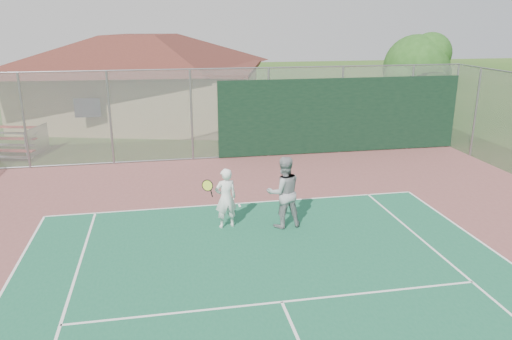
{
  "coord_description": "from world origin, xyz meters",
  "views": [
    {
      "loc": [
        -2.09,
        -1.9,
        5.34
      ],
      "look_at": [
        0.23,
        10.32,
        1.52
      ],
      "focal_mm": 35.0,
      "sensor_mm": 36.0,
      "label": 1
    }
  ],
  "objects_px": {
    "clubhouse": "(142,70)",
    "player_white_front": "(225,199)",
    "tree": "(418,70)",
    "player_grey_back": "(284,193)"
  },
  "relations": [
    {
      "from": "clubhouse",
      "to": "player_white_front",
      "type": "distance_m",
      "value": 14.92
    },
    {
      "from": "tree",
      "to": "player_white_front",
      "type": "height_order",
      "value": "tree"
    },
    {
      "from": "clubhouse",
      "to": "player_white_front",
      "type": "xyz_separation_m",
      "value": [
        2.4,
        -14.6,
        -1.9
      ]
    },
    {
      "from": "player_white_front",
      "to": "clubhouse",
      "type": "bearing_deg",
      "value": -91.52
    },
    {
      "from": "clubhouse",
      "to": "player_white_front",
      "type": "relative_size",
      "value": 8.68
    },
    {
      "from": "tree",
      "to": "player_white_front",
      "type": "distance_m",
      "value": 13.16
    },
    {
      "from": "player_white_front",
      "to": "player_grey_back",
      "type": "xyz_separation_m",
      "value": [
        1.5,
        -0.23,
        0.14
      ]
    },
    {
      "from": "clubhouse",
      "to": "tree",
      "type": "relative_size",
      "value": 2.98
    },
    {
      "from": "clubhouse",
      "to": "player_grey_back",
      "type": "distance_m",
      "value": 15.43
    },
    {
      "from": "clubhouse",
      "to": "player_white_front",
      "type": "bearing_deg",
      "value": -65.52
    }
  ]
}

